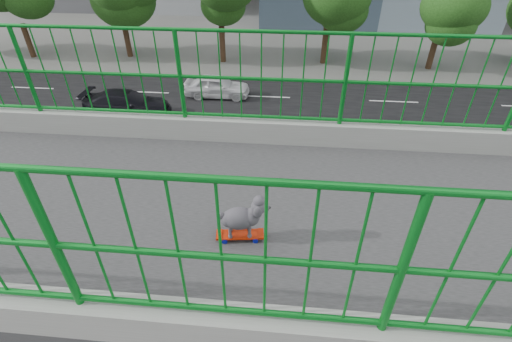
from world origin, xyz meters
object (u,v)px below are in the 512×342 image
Objects in this scene: car_2 at (90,129)px; car_7 at (161,133)px; car_4 at (217,86)px; car_3 at (127,104)px; poodle at (242,217)px; skateboard at (240,235)px; car_0 at (281,235)px.

car_2 reaches higher than car_7.
car_2 is 1.13× the size of car_7.
car_4 is 6.60m from car_7.
car_3 reaches higher than car_4.
car_2 is (-12.82, -9.48, -6.47)m from poodle.
poodle is (-0.00, 0.03, 0.23)m from skateboard.
car_3 is at bearing -136.28° from car_0.
skateboard is 17.11m from car_2.
car_3 is at bearing -158.41° from skateboard.
skateboard is 0.11× the size of car_4.
car_0 is at bearing 169.33° from skateboard.
car_7 reaches higher than car_0.
car_2 reaches higher than car_3.
poodle is 0.09× the size of car_7.
poodle reaches higher than car_0.
car_7 is at bearing -136.09° from car_0.
car_4 is (-6.40, 5.31, -0.09)m from car_2.
skateboard is at bearing -167.84° from car_4.
car_3 is 5.64m from car_4.
skateboard is 0.11× the size of car_0.
car_7 is at bearing -162.94° from skateboard.
car_0 is 11.74m from car_2.
skateboard is 0.94× the size of poodle.
car_4 is at bearing -14.22° from car_7.
poodle is at bearing -3.30° from car_0.
car_2 is 3.27m from car_3.
poodle is at bearing 90.00° from skateboard.
car_0 is (-6.42, 0.37, -6.60)m from poodle.
car_2 is at bearing -150.76° from skateboard.
car_7 is at bearing 165.78° from car_4.
car_4 is (-19.22, -4.17, -6.57)m from poodle.
car_0 is 0.77× the size of car_7.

